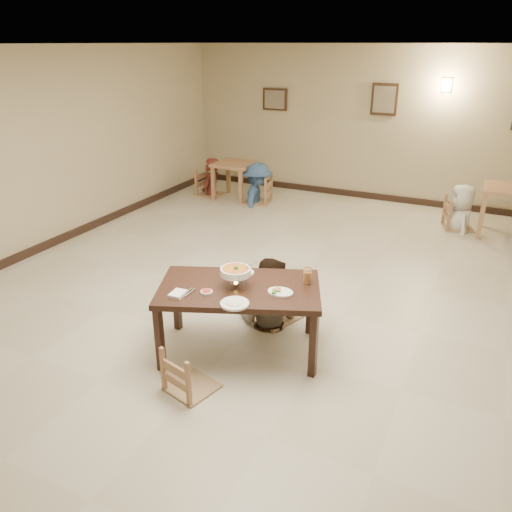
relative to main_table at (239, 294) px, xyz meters
The scene contains 28 objects.
floor 1.36m from the main_table, 94.80° to the left, with size 10.00×10.00×0.00m, color #C0B6A0.
ceiling 2.61m from the main_table, 94.80° to the left, with size 10.00×10.00×0.00m, color silver.
wall_back 6.23m from the main_table, 90.91° to the left, with size 10.00×10.00×0.00m, color tan.
wall_left 4.34m from the main_table, 164.03° to the left, with size 10.00×10.00×0.00m, color tan.
baseboard_back 6.17m from the main_table, 90.92° to the left, with size 8.00×0.06×0.12m, color black.
baseboard_left 4.28m from the main_table, 163.92° to the left, with size 0.06×10.00×0.12m, color black.
picture_a 6.66m from the main_table, 110.56° to the left, with size 0.55×0.04×0.45m.
picture_b 6.27m from the main_table, 89.99° to the left, with size 0.50×0.04×0.60m.
wall_sconce 6.44m from the main_table, 79.82° to the left, with size 0.16×0.05×0.22m, color #FFD88C.
main_table is the anchor object (origin of this frame).
chair_far 0.79m from the main_table, 86.63° to the left, with size 0.51×0.51×1.09m.
chair_near 0.81m from the main_table, 98.63° to the right, with size 0.42×0.42×0.89m.
main_diner 0.70m from the main_table, 88.76° to the left, with size 0.77×0.60×1.58m, color gray.
curry_warmer 0.24m from the main_table, 162.92° to the right, with size 0.34×0.31×0.28m.
rice_plate_far 0.34m from the main_table, 113.89° to the left, with size 0.29×0.29×0.07m.
rice_plate_near 0.39m from the main_table, 69.09° to the right, with size 0.27×0.27×0.06m.
fried_plate 0.44m from the main_table, ahead, with size 0.26×0.26×0.06m.
chili_dish 0.36m from the main_table, 130.57° to the right, with size 0.12×0.12×0.02m.
napkin_cutlery 0.62m from the main_table, 136.49° to the right, with size 0.16×0.26×0.03m.
drink_glass 0.71m from the main_table, 31.36° to the left, with size 0.09×0.09×0.17m.
bg_table_left 5.61m from the main_table, 118.38° to the left, with size 0.77×0.77×0.76m.
bg_table_right 5.54m from the main_table, 63.88° to the left, with size 0.84×0.84×0.83m.
bg_chair_ll 5.89m from the main_table, 123.20° to the left, with size 0.51×0.51×1.09m.
bg_chair_lr 5.31m from the main_table, 113.36° to the left, with size 0.50×0.50×1.07m.
bg_chair_rl 5.31m from the main_table, 70.96° to the left, with size 0.49×0.49×1.04m.
bg_diner_a 5.89m from the main_table, 123.20° to the left, with size 0.58×0.38×1.60m, color #5C201C.
bg_diner_b 5.31m from the main_table, 113.36° to the left, with size 1.06×0.61×1.64m, color #34588B.
bg_diner_c 5.31m from the main_table, 70.96° to the left, with size 0.77×0.50×1.58m, color silver.
Camera 1 is at (2.19, -5.15, 3.02)m, focal length 35.00 mm.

